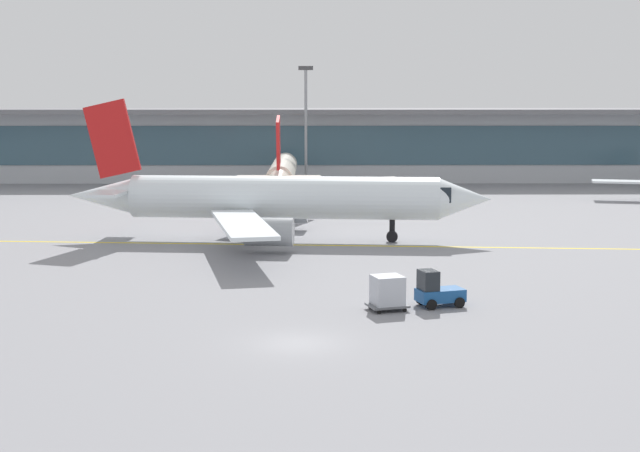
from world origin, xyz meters
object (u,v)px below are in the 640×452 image
(gate_airplane_1, at_px, (283,173))
(baggage_tug, at_px, (437,291))
(taxiing_regional_jet, at_px, (279,199))
(apron_light_mast_1, at_px, (306,122))
(cargo_dolly_lead, at_px, (387,292))

(gate_airplane_1, distance_m, baggage_tug, 54.71)
(gate_airplane_1, distance_m, taxiing_regional_jet, 30.30)
(taxiing_regional_jet, height_order, baggage_tug, taxiing_regional_jet)
(apron_light_mast_1, bearing_deg, cargo_dolly_lead, -85.69)
(cargo_dolly_lead, xyz_separation_m, apron_light_mast_1, (-4.99, 66.23, 7.12))
(baggage_tug, height_order, cargo_dolly_lead, baggage_tug)
(gate_airplane_1, xyz_separation_m, baggage_tug, (10.36, -53.68, -1.97))
(baggage_tug, bearing_deg, apron_light_mast_1, 79.45)
(taxiing_regional_jet, height_order, apron_light_mast_1, apron_light_mast_1)
(apron_light_mast_1, bearing_deg, gate_airplane_1, -102.30)
(taxiing_regional_jet, relative_size, baggage_tug, 11.85)
(baggage_tug, distance_m, cargo_dolly_lead, 2.98)
(taxiing_regional_jet, relative_size, cargo_dolly_lead, 13.85)
(baggage_tug, relative_size, apron_light_mast_1, 0.19)
(cargo_dolly_lead, bearing_deg, baggage_tug, -0.00)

